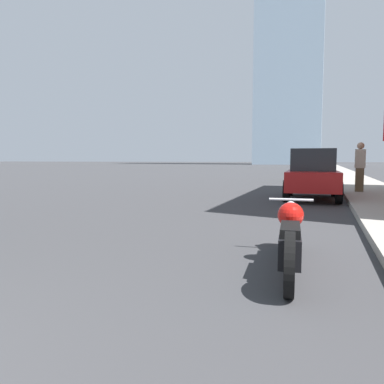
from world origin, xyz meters
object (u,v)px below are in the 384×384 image
Objects in this scene: motorcycle at (290,237)px; parked_car_white at (319,163)px; parked_car_silver at (317,165)px; pedestrian at (360,166)px; parked_car_red at (312,174)px; parked_car_yellow at (314,168)px; parked_car_green at (320,164)px.

parked_car_white reaches higher than motorcycle.
parked_car_silver is 0.96× the size of parked_car_white.
motorcycle is 10.72m from pedestrian.
parked_car_red reaches higher than parked_car_yellow.
parked_car_yellow reaches higher than parked_car_white.
parked_car_red is 33.79m from parked_car_green.
parked_car_yellow is (-0.16, 19.77, 0.44)m from motorcycle.
pedestrian reaches higher than parked_car_white.
pedestrian is (1.67, 10.56, 0.72)m from motorcycle.
parked_car_green is at bearing 92.98° from pedestrian.
parked_car_silver is at bearing 85.86° from motorcycle.
parked_car_red is 11.12m from parked_car_yellow.
pedestrian is at bearing -87.46° from parked_car_white.
parked_car_white is (-0.22, 12.73, -0.02)m from parked_car_green.
motorcycle is 8.67m from parked_car_red.
motorcycle is at bearing -92.14° from parked_car_red.
parked_car_red reaches higher than parked_car_white.
parked_car_green is 2.14× the size of pedestrian.
motorcycle is 0.67× the size of parked_car_red.
parked_car_white is 2.45× the size of pedestrian.
parked_car_red is at bearing -94.63° from parked_car_green.
parked_car_silver is (0.06, 11.67, 0.04)m from parked_car_yellow.
parked_car_red is 46.52m from parked_car_white.
motorcycle is 0.58× the size of parked_car_white.
parked_car_white is (-0.05, 35.40, 0.00)m from parked_car_yellow.
motorcycle is 55.17m from parked_car_white.
motorcycle is at bearing -94.68° from parked_car_green.
parked_car_white is at bearing 95.52° from parked_car_silver.
parked_car_green is 31.93m from pedestrian.
parked_car_white is at bearing 92.42° from pedestrian.
parked_car_red is 2.53m from pedestrian.
parked_car_red is 0.86× the size of parked_car_white.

